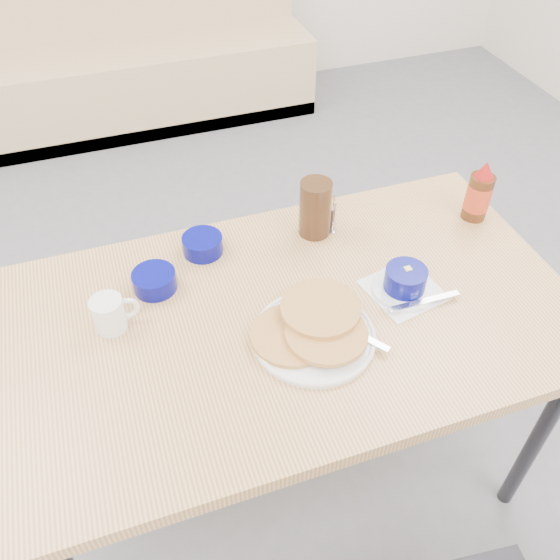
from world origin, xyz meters
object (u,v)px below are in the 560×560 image
object	(u,v)px
creamer_bowl	(154,281)
condiment_caddy	(321,219)
syrup_bottle	(479,194)
amber_tumbler	(315,208)
dining_table	(291,329)
booth_bench	(144,58)
pancake_plate	(314,330)
grits_setting	(405,282)
coffee_mug	(110,313)
butter_bowl	(203,245)

from	to	relation	value
creamer_bowl	condiment_caddy	bearing A→B (deg)	9.69
condiment_caddy	syrup_bottle	xyz separation A→B (m)	(0.44, -0.09, 0.04)
amber_tumbler	dining_table	bearing A→B (deg)	-121.27
booth_bench	pancake_plate	bearing A→B (deg)	-89.52
amber_tumbler	condiment_caddy	xyz separation A→B (m)	(0.02, 0.01, -0.05)
dining_table	grits_setting	xyz separation A→B (m)	(0.29, -0.02, 0.09)
coffee_mug	grits_setting	size ratio (longest dim) A/B	0.51
butter_bowl	condiment_caddy	world-z (taller)	condiment_caddy
creamer_bowl	condiment_caddy	size ratio (longest dim) A/B	1.09
dining_table	condiment_caddy	distance (m)	0.35
booth_bench	creamer_bowl	bearing A→B (deg)	-97.22
dining_table	creamer_bowl	distance (m)	0.36
booth_bench	syrup_bottle	bearing A→B (deg)	-75.14
booth_bench	syrup_bottle	world-z (taller)	booth_bench
butter_bowl	condiment_caddy	size ratio (longest dim) A/B	1.08
booth_bench	butter_bowl	xyz separation A→B (m)	(-0.15, -2.24, 0.43)
condiment_caddy	butter_bowl	bearing A→B (deg)	-165.60
pancake_plate	butter_bowl	xyz separation A→B (m)	(-0.17, 0.38, 0.00)
dining_table	butter_bowl	world-z (taller)	butter_bowl
butter_bowl	condiment_caddy	distance (m)	0.34
dining_table	coffee_mug	distance (m)	0.44
pancake_plate	condiment_caddy	size ratio (longest dim) A/B	2.94
coffee_mug	creamer_bowl	xyz separation A→B (m)	(0.12, 0.10, -0.02)
amber_tumbler	condiment_caddy	size ratio (longest dim) A/B	1.63
booth_bench	condiment_caddy	world-z (taller)	booth_bench
creamer_bowl	condiment_caddy	world-z (taller)	condiment_caddy
butter_bowl	amber_tumbler	size ratio (longest dim) A/B	0.66
pancake_plate	coffee_mug	size ratio (longest dim) A/B	2.64
pancake_plate	condiment_caddy	distance (m)	0.40
butter_bowl	creamer_bowl	bearing A→B (deg)	-146.61
dining_table	pancake_plate	bearing A→B (deg)	-75.86
syrup_bottle	creamer_bowl	bearing A→B (deg)	179.61
coffee_mug	butter_bowl	bearing A→B (deg)	36.03
coffee_mug	condiment_caddy	xyz separation A→B (m)	(0.60, 0.18, -0.01)
dining_table	coffee_mug	xyz separation A→B (m)	(-0.41, 0.10, 0.11)
booth_bench	creamer_bowl	distance (m)	2.40
dining_table	condiment_caddy	bearing A→B (deg)	55.90
butter_bowl	syrup_bottle	xyz separation A→B (m)	(0.77, -0.10, 0.06)
butter_bowl	amber_tumbler	distance (m)	0.32
booth_bench	coffee_mug	bearing A→B (deg)	-99.65
pancake_plate	butter_bowl	distance (m)	0.41
coffee_mug	syrup_bottle	bearing A→B (deg)	4.93
dining_table	grits_setting	world-z (taller)	grits_setting
booth_bench	dining_table	xyz separation A→B (m)	(0.00, -2.53, 0.35)
pancake_plate	grits_setting	world-z (taller)	grits_setting
grits_setting	syrup_bottle	size ratio (longest dim) A/B	1.19
condiment_caddy	coffee_mug	bearing A→B (deg)	-146.61
dining_table	condiment_caddy	size ratio (longest dim) A/B	13.93
booth_bench	butter_bowl	distance (m)	2.29
grits_setting	butter_bowl	xyz separation A→B (m)	(-0.44, 0.31, -0.01)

